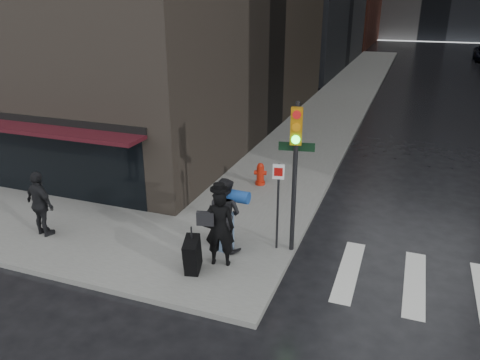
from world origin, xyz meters
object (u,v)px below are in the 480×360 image
object	(u,v)px
man_greycoat	(40,204)
traffic_light	(294,159)
man_overcoat	(214,232)
man_jeans	(224,214)
fire_hydrant	(260,175)

from	to	relation	value
man_greycoat	traffic_light	xyz separation A→B (m)	(6.85, 1.56, 1.65)
man_overcoat	traffic_light	distance (m)	2.70
man_overcoat	man_jeans	size ratio (longest dim) A/B	1.10
man_greycoat	man_overcoat	bearing A→B (deg)	-163.21
man_jeans	traffic_light	distance (m)	2.38
man_overcoat	traffic_light	size ratio (longest dim) A/B	0.55
man_overcoat	fire_hydrant	bearing A→B (deg)	-97.73
man_greycoat	man_jeans	bearing A→B (deg)	-153.12
traffic_light	man_overcoat	bearing A→B (deg)	-150.24
man_jeans	fire_hydrant	bearing A→B (deg)	-70.77
traffic_light	fire_hydrant	world-z (taller)	traffic_light
traffic_light	fire_hydrant	distance (m)	5.33
man_greycoat	traffic_light	bearing A→B (deg)	-152.41
man_greycoat	fire_hydrant	world-z (taller)	man_greycoat
man_overcoat	man_greycoat	world-z (taller)	man_overcoat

